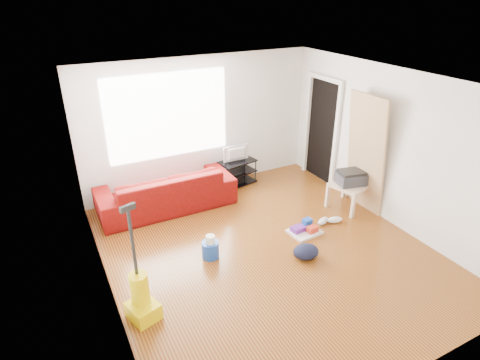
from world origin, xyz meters
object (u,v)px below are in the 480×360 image
bucket (211,257)px  backpack (305,258)px  cleaning_tray (305,229)px  tv_stand (237,172)px  side_table (350,187)px  sofa (168,207)px  vacuum (141,298)px

bucket → backpack: bucket is taller
cleaning_tray → backpack: size_ratio=1.34×
cleaning_tray → backpack: bearing=-124.6°
tv_stand → side_table: size_ratio=1.09×
sofa → side_table: side_table is taller
tv_stand → cleaning_tray: size_ratio=1.50×
bucket → vacuum: bearing=-149.8°
backpack → bucket: bearing=161.8°
tv_stand → backpack: 2.65m
sofa → side_table: bearing=152.6°
sofa → vacuum: (-1.09, -2.39, 0.28)m
side_table → bucket: bearing=-175.5°
cleaning_tray → vacuum: 2.86m
sofa → vacuum: vacuum is taller
side_table → backpack: bearing=-150.4°
tv_stand → vacuum: 3.74m
backpack → vacuum: bearing=-169.1°
tv_stand → side_table: tv_stand is taller
backpack → sofa: bearing=129.3°
tv_stand → backpack: tv_stand is taller
vacuum → side_table: bearing=-4.4°
cleaning_tray → backpack: cleaning_tray is taller
sofa → bucket: size_ratio=9.46×
sofa → cleaning_tray: sofa is taller
bucket → backpack: (1.22, -0.66, 0.00)m
tv_stand → bucket: 2.46m
tv_stand → cleaning_tray: (0.16, -2.07, -0.20)m
tv_stand → cleaning_tray: tv_stand is taller
backpack → vacuum: 2.42m
sofa → bucket: sofa is taller
sofa → side_table: size_ratio=3.34×
bucket → vacuum: vacuum is taller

